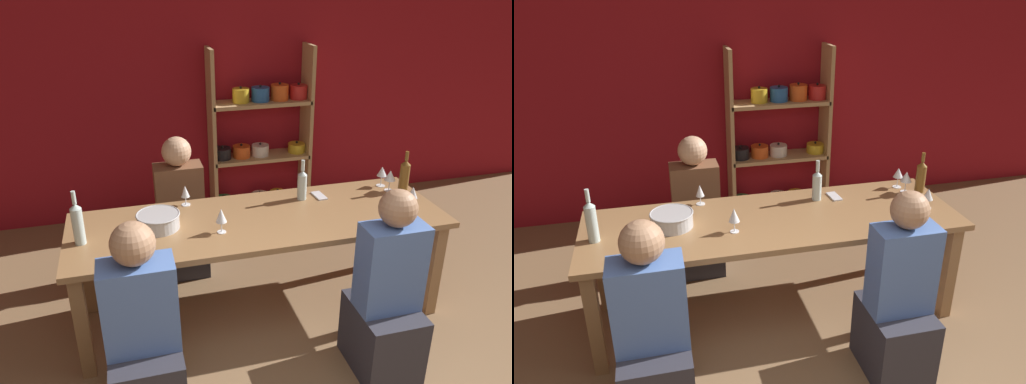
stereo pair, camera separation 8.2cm
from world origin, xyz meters
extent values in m
cube|color=maroon|center=(0.00, 3.83, 1.35)|extent=(8.80, 0.06, 2.70)
cube|color=tan|center=(-0.02, 3.63, 0.83)|extent=(0.04, 0.30, 1.66)
cube|color=tan|center=(0.95, 3.63, 0.83)|extent=(0.04, 0.30, 1.66)
cube|color=tan|center=(0.47, 3.63, 0.02)|extent=(0.97, 0.30, 0.04)
cylinder|color=#338447|center=(0.08, 3.63, 0.10)|extent=(0.17, 0.17, 0.13)
sphere|color=black|center=(0.08, 3.63, 0.18)|extent=(0.02, 0.02, 0.02)
cylinder|color=silver|center=(0.47, 3.63, 0.10)|extent=(0.17, 0.17, 0.13)
sphere|color=black|center=(0.47, 3.63, 0.18)|extent=(0.02, 0.02, 0.02)
cylinder|color=gold|center=(0.66, 3.63, 0.10)|extent=(0.17, 0.17, 0.13)
sphere|color=black|center=(0.66, 3.63, 0.18)|extent=(0.02, 0.02, 0.02)
cube|color=tan|center=(0.47, 3.63, 0.57)|extent=(0.97, 0.30, 0.04)
cylinder|color=black|center=(0.08, 3.63, 0.65)|extent=(0.17, 0.17, 0.11)
sphere|color=black|center=(0.08, 3.63, 0.71)|extent=(0.02, 0.02, 0.02)
cylinder|color=#E0561E|center=(0.27, 3.63, 0.65)|extent=(0.17, 0.17, 0.12)
sphere|color=black|center=(0.27, 3.63, 0.72)|extent=(0.02, 0.02, 0.02)
cylinder|color=silver|center=(0.47, 3.63, 0.64)|extent=(0.17, 0.17, 0.11)
sphere|color=black|center=(0.47, 3.63, 0.71)|extent=(0.02, 0.02, 0.02)
cylinder|color=gold|center=(0.86, 3.63, 0.64)|extent=(0.17, 0.17, 0.09)
sphere|color=black|center=(0.86, 3.63, 0.69)|extent=(0.02, 0.02, 0.02)
cube|color=tan|center=(0.47, 3.63, 1.13)|extent=(0.97, 0.30, 0.04)
cylinder|color=gold|center=(0.27, 3.63, 1.21)|extent=(0.16, 0.16, 0.13)
sphere|color=black|center=(0.27, 3.63, 1.29)|extent=(0.02, 0.02, 0.02)
cylinder|color=#235BAD|center=(0.47, 3.63, 1.21)|extent=(0.17, 0.17, 0.13)
sphere|color=black|center=(0.47, 3.63, 1.29)|extent=(0.02, 0.02, 0.02)
cylinder|color=#E0561E|center=(0.66, 3.63, 1.22)|extent=(0.17, 0.17, 0.15)
sphere|color=black|center=(0.66, 3.63, 1.31)|extent=(0.02, 0.02, 0.02)
cylinder|color=red|center=(0.86, 3.63, 1.21)|extent=(0.17, 0.17, 0.13)
sphere|color=black|center=(0.86, 3.63, 1.29)|extent=(0.02, 0.02, 0.02)
cube|color=olive|center=(-0.01, 1.95, 0.74)|extent=(2.54, 0.83, 0.04)
cube|color=olive|center=(-1.20, 1.62, 0.36)|extent=(0.08, 0.08, 0.72)
cube|color=olive|center=(1.18, 1.62, 0.36)|extent=(0.08, 0.08, 0.72)
cube|color=olive|center=(-1.20, 2.29, 0.36)|extent=(0.08, 0.08, 0.72)
cube|color=olive|center=(1.18, 2.29, 0.36)|extent=(0.08, 0.08, 0.72)
cylinder|color=#B7BABC|center=(-0.68, 1.99, 0.81)|extent=(0.27, 0.27, 0.10)
torus|color=#B7BABC|center=(-0.68, 1.99, 0.86)|extent=(0.28, 0.28, 0.01)
cylinder|color=brown|center=(1.17, 2.12, 0.87)|extent=(0.07, 0.07, 0.21)
cone|color=brown|center=(1.17, 2.12, 0.99)|extent=(0.07, 0.07, 0.03)
cylinder|color=brown|center=(1.17, 2.12, 1.04)|extent=(0.03, 0.03, 0.07)
cylinder|color=#B2C6C1|center=(-1.16, 1.91, 0.88)|extent=(0.07, 0.07, 0.24)
cone|color=#B2C6C1|center=(-1.16, 1.91, 1.02)|extent=(0.07, 0.07, 0.03)
cylinder|color=#B2C6C1|center=(-1.16, 1.91, 1.07)|extent=(0.03, 0.03, 0.08)
cylinder|color=#B2C6C1|center=(0.37, 2.17, 0.86)|extent=(0.07, 0.07, 0.19)
cone|color=#B2C6C1|center=(0.37, 2.17, 0.97)|extent=(0.07, 0.07, 0.03)
cylinder|color=#B2C6C1|center=(0.37, 2.17, 1.03)|extent=(0.03, 0.03, 0.08)
cylinder|color=white|center=(1.08, 1.85, 0.77)|extent=(0.07, 0.07, 0.00)
cylinder|color=white|center=(1.08, 1.85, 0.80)|extent=(0.01, 0.01, 0.06)
cone|color=white|center=(1.08, 1.85, 0.87)|extent=(0.07, 0.07, 0.08)
cylinder|color=white|center=(-0.46, 2.29, 0.77)|extent=(0.06, 0.06, 0.00)
cylinder|color=white|center=(-0.46, 2.29, 0.80)|extent=(0.01, 0.01, 0.06)
cone|color=white|center=(-0.46, 2.29, 0.87)|extent=(0.06, 0.06, 0.09)
cylinder|color=maroon|center=(-0.46, 2.29, 0.85)|extent=(0.03, 0.03, 0.03)
cylinder|color=white|center=(-0.30, 1.82, 0.77)|extent=(0.06, 0.06, 0.00)
cylinder|color=white|center=(-0.30, 1.82, 0.80)|extent=(0.01, 0.01, 0.07)
cone|color=white|center=(-0.30, 1.82, 0.88)|extent=(0.07, 0.07, 0.09)
cylinder|color=beige|center=(-0.30, 1.82, 0.86)|extent=(0.04, 0.04, 0.04)
cylinder|color=white|center=(1.05, 2.24, 0.77)|extent=(0.07, 0.07, 0.00)
cylinder|color=white|center=(1.05, 2.24, 0.81)|extent=(0.01, 0.01, 0.08)
cone|color=white|center=(1.05, 2.24, 0.89)|extent=(0.08, 0.08, 0.07)
cylinder|color=maroon|center=(1.05, 2.24, 0.87)|extent=(0.04, 0.04, 0.03)
cylinder|color=white|center=(1.07, 2.14, 0.77)|extent=(0.07, 0.07, 0.00)
cylinder|color=white|center=(1.07, 2.14, 0.81)|extent=(0.01, 0.01, 0.08)
cone|color=white|center=(1.07, 2.14, 0.89)|extent=(0.08, 0.08, 0.08)
cylinder|color=beige|center=(1.07, 2.14, 0.87)|extent=(0.05, 0.05, 0.03)
cylinder|color=white|center=(0.84, 1.69, 0.77)|extent=(0.06, 0.06, 0.00)
cylinder|color=white|center=(0.84, 1.69, 0.81)|extent=(0.01, 0.01, 0.08)
cone|color=white|center=(0.84, 1.69, 0.89)|extent=(0.07, 0.07, 0.09)
cylinder|color=maroon|center=(0.84, 1.69, 0.86)|extent=(0.04, 0.04, 0.03)
cube|color=silver|center=(0.51, 2.18, 0.77)|extent=(0.08, 0.15, 0.01)
cube|color=#2D2D38|center=(-0.85, 1.20, 0.25)|extent=(0.38, 0.47, 0.50)
cube|color=#4C70B7|center=(-0.85, 1.20, 0.75)|extent=(0.38, 0.21, 0.50)
sphere|color=#9E7556|center=(-0.85, 1.20, 1.11)|extent=(0.22, 0.22, 0.22)
cube|color=#2D2D38|center=(-0.46, 2.70, 0.20)|extent=(0.38, 0.47, 0.40)
cube|color=brown|center=(-0.46, 2.70, 0.66)|extent=(0.38, 0.21, 0.51)
sphere|color=tan|center=(-0.46, 2.70, 1.03)|extent=(0.23, 0.23, 0.23)
cube|color=#2D2D38|center=(0.57, 1.22, 0.23)|extent=(0.37, 0.46, 0.45)
cube|color=#4C70B7|center=(0.57, 1.22, 0.73)|extent=(0.37, 0.20, 0.55)
sphere|color=#9E7556|center=(0.57, 1.22, 1.11)|extent=(0.22, 0.22, 0.22)
camera|label=1|loc=(-0.83, -0.95, 2.30)|focal=35.00mm
camera|label=2|loc=(-0.75, -0.97, 2.30)|focal=35.00mm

